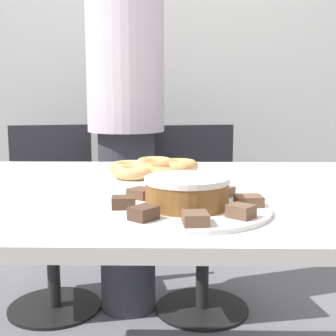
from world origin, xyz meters
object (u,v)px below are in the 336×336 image
object	(u,v)px
office_chair_left	(52,224)
frosted_cake	(187,192)
plate_donuts	(155,175)
person_standing	(126,117)
office_chair_right	(200,224)
plate_cake	(187,209)

from	to	relation	value
office_chair_left	frosted_cake	size ratio (longest dim) A/B	4.80
plate_donuts	frosted_cake	xyz separation A→B (m)	(0.09, -0.42, 0.04)
frosted_cake	office_chair_left	bearing A→B (deg)	117.39
person_standing	office_chair_right	bearing A→B (deg)	6.42
person_standing	plate_donuts	world-z (taller)	person_standing
office_chair_left	plate_cake	distance (m)	1.38
plate_donuts	frosted_cake	bearing A→B (deg)	-78.30
plate_cake	frosted_cake	xyz separation A→B (m)	(0.00, 0.00, 0.04)
person_standing	plate_cake	distance (m)	1.18
person_standing	frosted_cake	size ratio (longest dim) A/B	9.56
person_standing	plate_donuts	xyz separation A→B (m)	(0.16, -0.73, -0.14)
office_chair_left	plate_cake	world-z (taller)	office_chair_left
person_standing	plate_donuts	bearing A→B (deg)	-77.40
plate_donuts	office_chair_left	bearing A→B (deg)	124.57
office_chair_right	frosted_cake	distance (m)	1.26
office_chair_left	frosted_cake	distance (m)	1.39
plate_cake	office_chair_right	bearing A→B (deg)	85.62
office_chair_left	plate_donuts	distance (m)	1.00
plate_donuts	frosted_cake	size ratio (longest dim) A/B	1.87
office_chair_left	plate_cake	bearing A→B (deg)	-74.98
plate_donuts	plate_cake	bearing A→B (deg)	-78.30
person_standing	plate_cake	xyz separation A→B (m)	(0.25, -1.15, -0.14)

